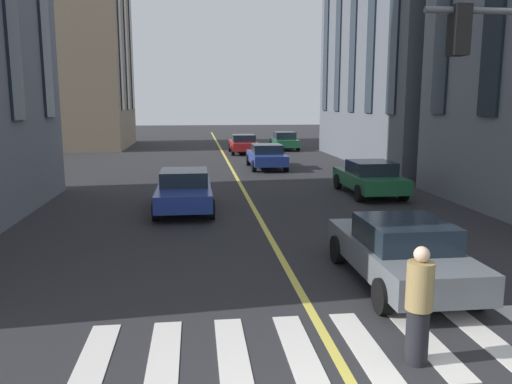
{
  "coord_description": "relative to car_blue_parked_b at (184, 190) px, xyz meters",
  "views": [
    {
      "loc": [
        -4.37,
        1.98,
        3.66
      ],
      "look_at": [
        8.72,
        0.44,
        1.35
      ],
      "focal_mm": 36.03,
      "sensor_mm": 36.0,
      "label": 1
    }
  ],
  "objects": [
    {
      "name": "car_red_near",
      "position": [
        19.61,
        -3.85,
        0.0
      ],
      "size": [
        4.4,
        1.95,
        1.37
      ],
      "color": "#B21E1E",
      "rests_on": "ground_plane"
    },
    {
      "name": "car_green_oncoming",
      "position": [
        2.15,
        -7.29,
        0.0
      ],
      "size": [
        4.4,
        1.95,
        1.37
      ],
      "color": "#1E6038",
      "rests_on": "ground_plane"
    },
    {
      "name": "pedestrian_near",
      "position": [
        -10.99,
        -3.47,
        0.15
      ],
      "size": [
        0.38,
        0.38,
        1.72
      ],
      "color": "black",
      "rests_on": "ground_plane"
    },
    {
      "name": "car_blue_far",
      "position": [
        10.87,
        -4.34,
        0.0
      ],
      "size": [
        4.4,
        1.95,
        1.37
      ],
      "color": "navy",
      "rests_on": "ground_plane"
    },
    {
      "name": "lane_centre_line",
      "position": [
        6.9,
        -2.39,
        -0.7
      ],
      "size": [
        80.0,
        0.16,
        0.01
      ],
      "color": "#D8C64C",
      "rests_on": "ground_plane"
    },
    {
      "name": "car_grey_trailing",
      "position": [
        -7.87,
        -4.48,
        0.0
      ],
      "size": [
        4.4,
        1.95,
        1.37
      ],
      "color": "slate",
      "rests_on": "ground_plane"
    },
    {
      "name": "building_left_near",
      "position": [
        26.64,
        10.69,
        10.28
      ],
      "size": [
        10.29,
        11.3,
        21.96
      ],
      "color": "gray",
      "rests_on": "ground_plane"
    },
    {
      "name": "car_green_mid",
      "position": [
        22.04,
        -7.29,
        -0.0
      ],
      "size": [
        3.9,
        1.89,
        1.4
      ],
      "color": "#1E6038",
      "rests_on": "ground_plane"
    },
    {
      "name": "car_blue_parked_b",
      "position": [
        0.0,
        0.0,
        0.0
      ],
      "size": [
        4.4,
        1.95,
        1.37
      ],
      "color": "navy",
      "rests_on": "ground_plane"
    },
    {
      "name": "crosswalk_marking",
      "position": [
        -10.42,
        -2.39,
        -0.7
      ],
      "size": [
        2.4,
        7.45,
        0.01
      ],
      "color": "silver",
      "rests_on": "ground_plane"
    }
  ]
}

